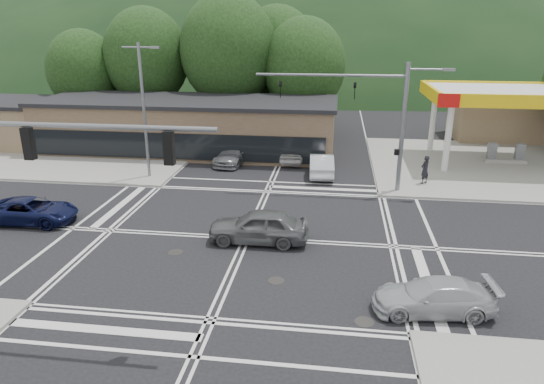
# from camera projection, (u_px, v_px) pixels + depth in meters

# --- Properties ---
(ground) EXTENTS (120.00, 120.00, 0.00)m
(ground) POSITION_uv_depth(u_px,v_px,m) (246.00, 238.00, 24.12)
(ground) COLOR black
(ground) RESTS_ON ground
(sidewalk_ne) EXTENTS (16.00, 16.00, 0.15)m
(sidewalk_ne) POSITION_uv_depth(u_px,v_px,m) (480.00, 166.00, 36.25)
(sidewalk_ne) COLOR gray
(sidewalk_ne) RESTS_ON ground
(sidewalk_nw) EXTENTS (16.00, 16.00, 0.15)m
(sidewalk_nw) POSITION_uv_depth(u_px,v_px,m) (101.00, 152.00, 40.03)
(sidewalk_nw) COLOR gray
(sidewalk_nw) RESTS_ON ground
(gas_station_canopy) EXTENTS (12.32, 8.34, 5.75)m
(gas_station_canopy) POSITION_uv_depth(u_px,v_px,m) (514.00, 97.00, 35.30)
(gas_station_canopy) COLOR silver
(gas_station_canopy) RESTS_ON ground
(convenience_store) EXTENTS (10.00, 6.00, 3.80)m
(convenience_store) POSITION_uv_depth(u_px,v_px,m) (510.00, 119.00, 44.38)
(convenience_store) COLOR #846B4F
(convenience_store) RESTS_ON ground
(commercial_row) EXTENTS (24.00, 8.00, 4.00)m
(commercial_row) POSITION_uv_depth(u_px,v_px,m) (189.00, 127.00, 40.39)
(commercial_row) COLOR brown
(commercial_row) RESTS_ON ground
(commercial_nw) EXTENTS (8.00, 7.00, 3.60)m
(commercial_nw) POSITION_uv_depth(u_px,v_px,m) (13.00, 124.00, 42.47)
(commercial_nw) COLOR #846B4F
(commercial_nw) RESTS_ON ground
(hill_north) EXTENTS (252.00, 126.00, 140.00)m
(hill_north) POSITION_uv_depth(u_px,v_px,m) (320.00, 72.00, 108.38)
(hill_north) COLOR black
(hill_north) RESTS_ON ground
(tree_n_a) EXTENTS (8.00, 8.00, 11.75)m
(tree_n_a) POSITION_uv_depth(u_px,v_px,m) (146.00, 57.00, 46.01)
(tree_n_a) COLOR #382619
(tree_n_a) RESTS_ON ground
(tree_n_b) EXTENTS (9.00, 9.00, 12.98)m
(tree_n_b) POSITION_uv_depth(u_px,v_px,m) (229.00, 50.00, 44.79)
(tree_n_b) COLOR #382619
(tree_n_b) RESTS_ON ground
(tree_n_c) EXTENTS (7.60, 7.60, 10.87)m
(tree_n_c) POSITION_uv_depth(u_px,v_px,m) (304.00, 66.00, 44.34)
(tree_n_c) COLOR #382619
(tree_n_c) RESTS_ON ground
(tree_n_d) EXTENTS (6.80, 6.80, 9.76)m
(tree_n_d) POSITION_uv_depth(u_px,v_px,m) (84.00, 71.00, 46.26)
(tree_n_d) COLOR #382619
(tree_n_d) RESTS_ON ground
(tree_n_e) EXTENTS (8.40, 8.40, 11.98)m
(tree_n_e) POSITION_uv_depth(u_px,v_px,m) (277.00, 55.00, 48.25)
(tree_n_e) COLOR #382619
(tree_n_e) RESTS_ON ground
(streetlight_nw) EXTENTS (2.50, 0.25, 9.00)m
(streetlight_nw) POSITION_uv_depth(u_px,v_px,m) (144.00, 105.00, 31.96)
(streetlight_nw) COLOR slate
(streetlight_nw) RESTS_ON ground
(signal_mast_ne) EXTENTS (11.65, 0.30, 8.00)m
(signal_mast_ne) POSITION_uv_depth(u_px,v_px,m) (383.00, 112.00, 29.26)
(signal_mast_ne) COLOR slate
(signal_mast_ne) RESTS_ON ground
(signal_mast_sw) EXTENTS (9.14, 0.28, 8.00)m
(signal_mast_sw) POSITION_uv_depth(u_px,v_px,m) (2.00, 187.00, 15.57)
(signal_mast_sw) COLOR slate
(signal_mast_sw) RESTS_ON ground
(car_blue_west) EXTENTS (4.90, 2.41, 1.34)m
(car_blue_west) POSITION_uv_depth(u_px,v_px,m) (31.00, 211.00, 25.86)
(car_blue_west) COLOR black
(car_blue_west) RESTS_ON ground
(car_grey_center) EXTENTS (4.87, 2.03, 1.65)m
(car_grey_center) POSITION_uv_depth(u_px,v_px,m) (259.00, 226.00, 23.49)
(car_grey_center) COLOR #56595B
(car_grey_center) RESTS_ON ground
(car_silver_east) EXTENTS (4.58, 2.21, 1.29)m
(car_silver_east) POSITION_uv_depth(u_px,v_px,m) (433.00, 296.00, 17.75)
(car_silver_east) COLOR #B0B3B8
(car_silver_east) RESTS_ON ground
(car_queue_a) EXTENTS (1.92, 4.77, 1.54)m
(car_queue_a) POSITION_uv_depth(u_px,v_px,m) (321.00, 164.00, 33.98)
(car_queue_a) COLOR silver
(car_queue_a) RESTS_ON ground
(car_queue_b) EXTENTS (1.91, 4.56, 1.54)m
(car_queue_b) POSITION_uv_depth(u_px,v_px,m) (294.00, 152.00, 37.39)
(car_queue_b) COLOR #B3B2AF
(car_queue_b) RESTS_ON ground
(car_northbound) EXTENTS (2.71, 5.09, 1.40)m
(car_northbound) POSITION_uv_depth(u_px,v_px,m) (234.00, 154.00, 36.96)
(car_northbound) COLOR slate
(car_northbound) RESTS_ON ground
(pedestrian) EXTENTS (0.80, 0.79, 1.87)m
(pedestrian) POSITION_uv_depth(u_px,v_px,m) (425.00, 170.00, 31.69)
(pedestrian) COLOR black
(pedestrian) RESTS_ON sidewalk_ne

